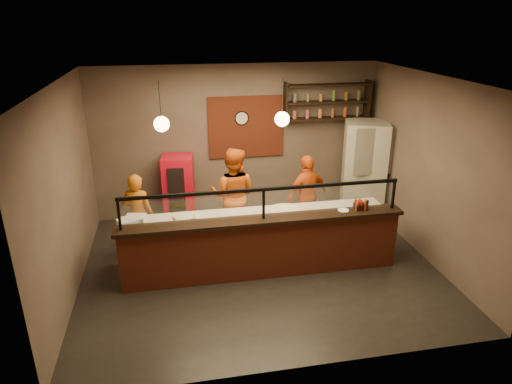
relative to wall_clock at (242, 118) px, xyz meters
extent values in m
plane|color=black|center=(-0.10, -2.46, -2.10)|extent=(6.00, 6.00, 0.00)
plane|color=#3B322E|center=(-0.10, -2.46, 1.10)|extent=(6.00, 6.00, 0.00)
plane|color=#6E5E50|center=(-0.10, 0.04, -0.50)|extent=(6.00, 0.00, 6.00)
plane|color=#6E5E50|center=(-3.10, -2.46, -0.50)|extent=(0.00, 5.00, 5.00)
plane|color=#6E5E50|center=(2.90, -2.46, -0.50)|extent=(0.00, 5.00, 5.00)
plane|color=#6E5E50|center=(-0.10, -4.96, -0.50)|extent=(6.00, 0.00, 6.00)
cube|color=maroon|center=(0.10, 0.01, -0.20)|extent=(1.60, 0.04, 1.30)
cube|color=maroon|center=(-0.10, -2.76, -1.60)|extent=(4.60, 0.25, 1.00)
cube|color=black|center=(-0.10, -2.76, -1.07)|extent=(4.70, 0.37, 0.06)
cube|color=gray|center=(-0.10, -2.26, -1.68)|extent=(4.60, 0.75, 0.85)
cube|color=silver|center=(-0.10, -2.26, -1.23)|extent=(4.60, 0.75, 0.05)
cube|color=white|center=(-0.10, -2.76, -0.79)|extent=(4.40, 0.02, 0.50)
cube|color=black|center=(-0.10, -2.76, -0.54)|extent=(4.50, 0.05, 0.05)
cube|color=black|center=(-2.32, -2.76, -0.79)|extent=(0.04, 0.04, 0.50)
cube|color=black|center=(-0.10, -2.76, -0.79)|extent=(0.04, 0.04, 0.50)
cube|color=black|center=(2.12, -2.76, -0.79)|extent=(0.04, 0.04, 0.50)
cube|color=black|center=(1.80, -0.14, -0.05)|extent=(1.80, 0.28, 0.04)
cube|color=black|center=(1.80, -0.14, 0.30)|extent=(1.80, 0.28, 0.04)
cube|color=black|center=(1.80, -0.14, 0.65)|extent=(1.80, 0.28, 0.04)
cube|color=black|center=(0.90, -0.14, 0.30)|extent=(0.04, 0.28, 0.85)
cube|color=black|center=(2.70, -0.14, 0.30)|extent=(0.04, 0.28, 0.85)
cylinder|color=black|center=(0.00, 0.00, 0.00)|extent=(0.30, 0.04, 0.30)
cylinder|color=black|center=(-1.60, -2.26, 0.80)|extent=(0.01, 0.01, 0.60)
sphere|color=#FFCD8C|center=(-1.60, -2.26, 0.45)|extent=(0.24, 0.24, 0.24)
cylinder|color=black|center=(0.30, -2.26, 0.80)|extent=(0.01, 0.01, 0.60)
sphere|color=#FFCD8C|center=(0.30, -2.26, 0.45)|extent=(0.24, 0.24, 0.24)
imported|color=#C46312|center=(-2.15, -1.54, -1.33)|extent=(0.63, 0.50, 1.53)
imported|color=#CB5413|center=(-0.39, -1.34, -1.18)|extent=(1.09, 0.97, 1.85)
imported|color=#E65915|center=(1.07, -1.32, -1.29)|extent=(1.03, 0.73, 1.62)
cube|color=beige|center=(2.50, -0.70, -1.07)|extent=(1.07, 1.03, 2.07)
cube|color=red|center=(-1.38, -0.31, -1.38)|extent=(0.68, 0.64, 1.44)
cylinder|color=#ECE2C8|center=(0.41, -2.14, -1.19)|extent=(0.62, 0.62, 0.01)
cube|color=white|center=(-2.25, -2.38, -1.12)|extent=(0.38, 0.35, 0.15)
cube|color=silver|center=(-2.13, -2.28, -1.12)|extent=(0.36, 0.30, 0.16)
cube|color=silver|center=(-1.35, -2.45, -1.13)|extent=(0.36, 0.33, 0.15)
cylinder|color=yellow|center=(-1.35, -2.13, -1.17)|extent=(0.38, 0.07, 0.06)
cube|color=black|center=(1.57, -2.70, -0.99)|extent=(0.20, 0.17, 0.11)
cylinder|color=black|center=(1.66, -2.79, -0.94)|extent=(0.04, 0.04, 0.19)
cylinder|color=white|center=(1.28, -2.71, -1.03)|extent=(0.25, 0.25, 0.01)
camera|label=1|loc=(-1.47, -9.28, 2.03)|focal=32.00mm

